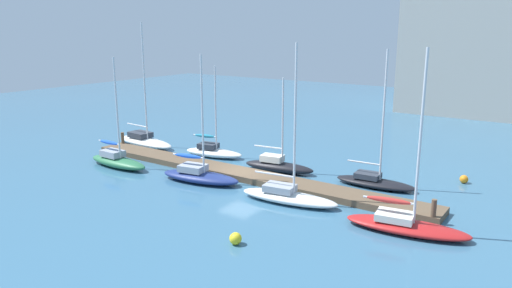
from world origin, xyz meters
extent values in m
plane|color=#386684|center=(0.00, 0.00, 0.00)|extent=(120.00, 120.00, 0.00)
cube|color=brown|center=(0.00, 0.00, 0.21)|extent=(28.03, 2.16, 0.42)
cylinder|color=brown|center=(-13.61, 0.93, 0.70)|extent=(0.28, 0.28, 1.40)
cylinder|color=brown|center=(13.61, -0.93, 0.70)|extent=(0.28, 0.28, 1.40)
ellipsoid|color=white|center=(-12.54, 2.57, 0.36)|extent=(6.85, 2.56, 0.72)
cube|color=#333842|center=(-13.21, 2.62, 0.96)|extent=(2.12, 1.58, 0.47)
cylinder|color=silver|center=(-12.21, 2.54, 5.80)|extent=(0.14, 0.14, 10.16)
cylinder|color=silver|center=(-13.61, 2.65, 1.77)|extent=(2.82, 0.33, 0.11)
ellipsoid|color=#2D7047|center=(-9.12, -3.31, 0.37)|extent=(5.82, 1.75, 0.74)
cube|color=#9EA3AD|center=(-9.70, -3.30, 0.99)|extent=(1.76, 1.19, 0.48)
cylinder|color=silver|center=(-8.83, -3.32, 4.53)|extent=(0.13, 0.13, 7.58)
cylinder|color=silver|center=(-10.05, -3.30, 1.79)|extent=(2.44, 0.15, 0.11)
ellipsoid|color=blue|center=(-10.05, -3.30, 1.79)|extent=(2.20, 0.40, 0.28)
ellipsoid|color=white|center=(-5.04, 3.17, 0.33)|extent=(5.31, 2.61, 0.66)
cube|color=#333842|center=(-5.54, 3.07, 0.88)|extent=(1.72, 1.44, 0.43)
cylinder|color=silver|center=(-4.79, 3.21, 4.05)|extent=(0.13, 0.13, 6.77)
cylinder|color=silver|center=(-5.84, 3.01, 1.70)|extent=(2.12, 0.50, 0.10)
ellipsoid|color=teal|center=(-5.84, 3.01, 1.70)|extent=(1.95, 0.71, 0.28)
ellipsoid|color=navy|center=(-1.51, -2.54, 0.35)|extent=(6.08, 2.87, 0.70)
cube|color=#9EA3AD|center=(-2.08, -2.63, 0.93)|extent=(1.95, 1.62, 0.46)
cylinder|color=silver|center=(-1.22, -2.49, 4.69)|extent=(0.14, 0.14, 7.97)
cylinder|color=silver|center=(-2.43, -2.69, 1.74)|extent=(2.44, 0.52, 0.11)
ellipsoid|color=blue|center=(-2.43, -2.69, 1.74)|extent=(2.24, 0.72, 0.28)
ellipsoid|color=black|center=(1.64, 2.59, 0.37)|extent=(5.54, 2.23, 0.74)
cube|color=silver|center=(1.10, 2.51, 0.98)|extent=(1.75, 1.24, 0.48)
cylinder|color=silver|center=(1.90, 2.63, 3.83)|extent=(0.13, 0.13, 6.19)
cylinder|color=silver|center=(0.78, 2.46, 1.79)|extent=(2.25, 0.44, 0.11)
ellipsoid|color=white|center=(5.58, -2.55, 0.32)|extent=(6.33, 2.56, 0.64)
cube|color=#9EA3AD|center=(4.97, -2.63, 0.85)|extent=(1.99, 1.45, 0.41)
cylinder|color=silver|center=(5.88, -2.51, 5.08)|extent=(0.14, 0.14, 8.88)
cylinder|color=silver|center=(4.60, -2.68, 1.67)|extent=(2.58, 0.46, 0.11)
ellipsoid|color=black|center=(8.78, 3.29, 0.28)|extent=(5.45, 2.04, 0.55)
cube|color=#333842|center=(8.24, 3.25, 0.73)|extent=(1.68, 1.29, 0.36)
cylinder|color=silver|center=(9.04, 3.30, 4.79)|extent=(0.13, 0.13, 8.49)
cylinder|color=silver|center=(7.92, 3.23, 1.56)|extent=(2.25, 0.25, 0.11)
ellipsoid|color=#B21E1E|center=(12.80, -2.81, 0.29)|extent=(6.49, 2.85, 0.58)
cube|color=silver|center=(12.18, -2.90, 0.77)|extent=(2.06, 1.62, 0.38)
cylinder|color=silver|center=(13.11, -2.76, 4.99)|extent=(0.14, 0.14, 8.83)
cylinder|color=silver|center=(11.81, -2.96, 1.59)|extent=(2.62, 0.50, 0.11)
ellipsoid|color=#B72D28|center=(11.81, -2.96, 1.59)|extent=(2.40, 0.71, 0.28)
sphere|color=orange|center=(13.44, 7.52, 0.28)|extent=(0.56, 0.56, 0.56)
sphere|color=yellow|center=(6.40, -8.98, 0.31)|extent=(0.61, 0.61, 0.61)
cube|color=#ADA89E|center=(9.64, 38.06, 10.32)|extent=(20.02, 9.89, 20.63)
camera|label=1|loc=(19.42, -26.00, 10.17)|focal=33.38mm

